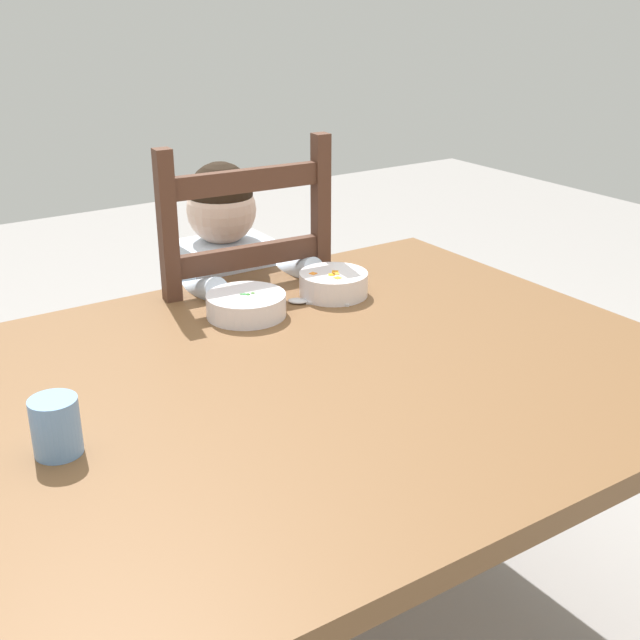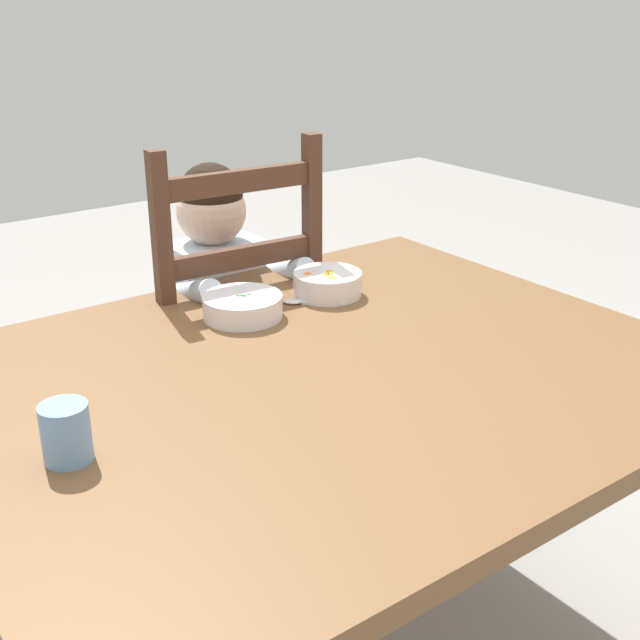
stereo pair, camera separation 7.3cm
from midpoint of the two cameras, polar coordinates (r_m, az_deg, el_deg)
name	(u,v)px [view 1 (the left image)]	position (r m, az deg, el deg)	size (l,w,h in m)	color
dining_table	(318,409)	(1.55, 1.24, -6.20)	(1.36, 1.10, 0.72)	brown
dining_chair	(231,352)	(2.12, -5.23, -2.25)	(0.45, 0.45, 1.05)	#4E2F22
child_figure	(231,296)	(2.06, -5.24, 1.70)	(0.32, 0.31, 0.98)	silver
bowl_of_peas	(246,304)	(1.74, -3.97, 1.09)	(0.17, 0.17, 0.05)	white
bowl_of_carrots	(333,283)	(1.85, 2.07, 2.57)	(0.15, 0.15, 0.05)	white
spoon	(307,302)	(1.81, 0.22, 1.27)	(0.11, 0.11, 0.01)	silver
drinking_cup	(56,426)	(1.28, -16.34, -7.13)	(0.07, 0.07, 0.09)	#6F9DD7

